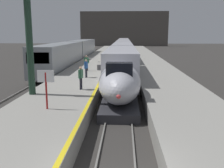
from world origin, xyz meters
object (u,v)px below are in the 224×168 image
highspeed_train_main (123,50)px  passenger_mid_platform (86,67)px  station_column_mid (28,14)px  regional_train_adjacent (74,52)px  departure_info_board (46,82)px  passenger_far_waiting (81,76)px  rolling_suitcase (99,67)px  passenger_near_edge (87,62)px

highspeed_train_main → passenger_mid_platform: 27.10m
station_column_mid → highspeed_train_main: bearing=80.1°
highspeed_train_main → regional_train_adjacent: bearing=-136.2°
highspeed_train_main → departure_info_board: 37.43m
passenger_far_waiting → departure_info_board: departure_info_board is taller
regional_train_adjacent → rolling_suitcase: regional_train_adjacent is taller
highspeed_train_main → station_column_mid: (-5.90, -33.80, 4.33)m
passenger_far_waiting → station_column_mid: bearing=-151.7°
regional_train_adjacent → passenger_near_edge: regional_train_adjacent is taller
departure_info_board → passenger_far_waiting: bearing=78.7°
highspeed_train_main → station_column_mid: bearing=-99.9°
highspeed_train_main → station_column_mid: station_column_mid is taller
passenger_near_edge → departure_info_board: bearing=-90.1°
passenger_mid_platform → departure_info_board: (-0.63, -10.32, 0.52)m
passenger_near_edge → station_column_mid: bearing=-100.2°
station_column_mid → departure_info_board: bearing=-59.4°
passenger_mid_platform → passenger_far_waiting: size_ratio=1.00×
highspeed_train_main → passenger_far_waiting: 32.29m
highspeed_train_main → passenger_far_waiting: bearing=-95.1°
rolling_suitcase → highspeed_train_main: bearing=83.4°
highspeed_train_main → passenger_mid_platform: bearing=-96.9°
regional_train_adjacent → passenger_near_edge: 15.28m
passenger_mid_platform → departure_info_board: departure_info_board is taller
passenger_far_waiting → rolling_suitcase: passenger_far_waiting is taller
station_column_mid → rolling_suitcase: station_column_mid is taller
station_column_mid → passenger_mid_platform: (2.66, 6.89, -4.26)m
station_column_mid → passenger_far_waiting: 5.49m
highspeed_train_main → rolling_suitcase: size_ratio=76.57×
highspeed_train_main → departure_info_board: bearing=-95.9°
rolling_suitcase → departure_info_board: size_ratio=0.46×
passenger_near_edge → passenger_far_waiting: same height
passenger_near_edge → rolling_suitcase: bearing=20.6°
regional_train_adjacent → passenger_near_edge: (4.25, -14.68, -0.09)m
regional_train_adjacent → passenger_far_waiting: size_ratio=21.66×
passenger_mid_platform → departure_info_board: size_ratio=0.80×
regional_train_adjacent → highspeed_train_main: bearing=43.8°
highspeed_train_main → passenger_mid_platform: highspeed_train_main is taller
highspeed_train_main → rolling_suitcase: highspeed_train_main is taller
regional_train_adjacent → rolling_suitcase: 15.26m
station_column_mid → passenger_far_waiting: bearing=28.3°
passenger_mid_platform → rolling_suitcase: passenger_mid_platform is taller
passenger_far_waiting → rolling_suitcase: 10.22m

